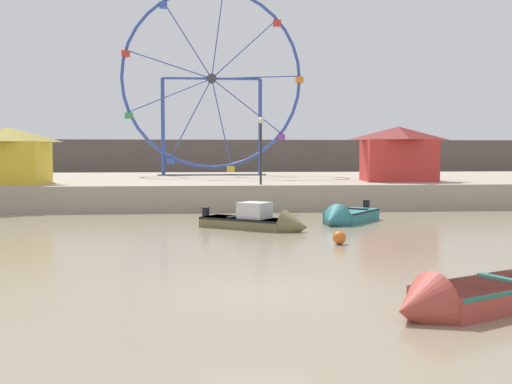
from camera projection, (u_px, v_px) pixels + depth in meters
ground_plane at (255, 292)px, 13.14m from camera, size 240.00×240.00×0.00m
quay_promenade at (217, 187)px, 42.54m from camera, size 110.00×22.93×1.33m
distant_town_skyline at (211, 161)px, 65.42m from camera, size 140.00×3.00×4.40m
motorboat_olive_wood at (262, 222)px, 23.95m from camera, size 4.42×3.69×1.44m
motorboat_teal_painted at (346, 217)px, 26.05m from camera, size 3.40×3.94×1.27m
motorboat_faded_red at (465, 298)px, 11.44m from camera, size 4.11×2.90×1.23m
ferris_wheel_blue_frame at (212, 81)px, 45.76m from camera, size 13.60×1.20×13.93m
carnival_booth_red_striped at (398, 153)px, 36.36m from camera, size 4.70×4.11×3.22m
carnival_booth_yellow_awning at (9, 154)px, 32.89m from camera, size 4.15×3.93×3.05m
promenade_lamp_near at (261, 140)px, 32.22m from camera, size 0.32×0.32×3.52m
mooring_buoy_orange at (339, 238)px, 20.01m from camera, size 0.44×0.44×0.44m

